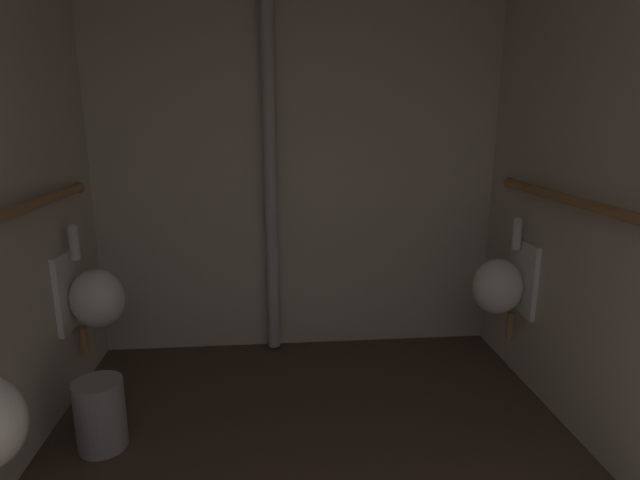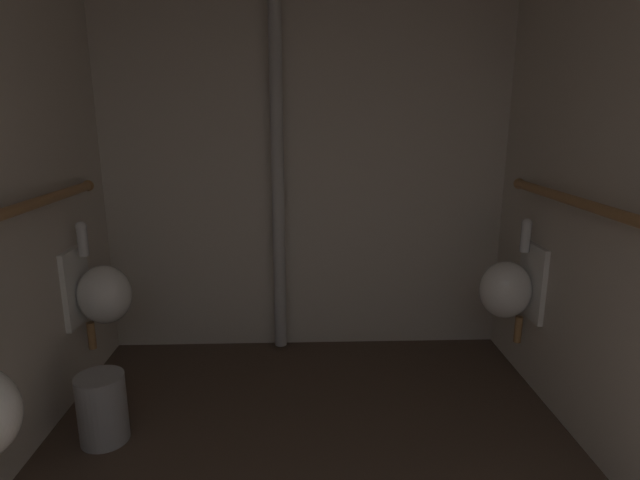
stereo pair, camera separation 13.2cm
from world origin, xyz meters
name	(u,v)px [view 2 (the right image)]	position (x,y,z in m)	size (l,w,h in m)	color
wall_back	(306,170)	(0.00, 3.54, 1.22)	(2.77, 0.06, 2.43)	beige
urinal_left_far	(101,293)	(-1.18, 2.93, 0.59)	(0.32, 0.30, 0.76)	white
urinal_right_mid	(509,288)	(1.18, 2.93, 0.59)	(0.32, 0.30, 0.76)	white
standpipe_back_wall	(278,172)	(-0.18, 3.43, 1.22)	(0.08, 0.08, 2.38)	#B2B2B2
waste_bin	(102,408)	(-1.02, 2.42, 0.17)	(0.23, 0.23, 0.35)	gray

